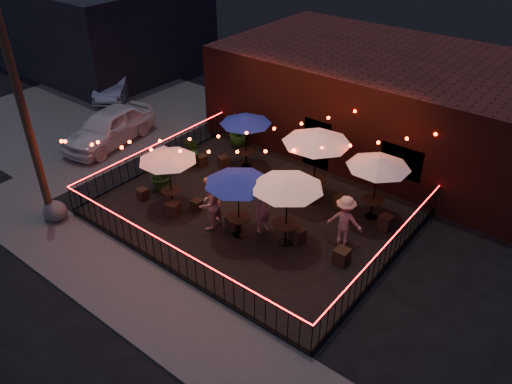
{
  "coord_description": "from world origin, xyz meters",
  "views": [
    {
      "loc": [
        9.05,
        -9.32,
        10.32
      ],
      "look_at": [
        0.15,
        1.94,
        1.04
      ],
      "focal_mm": 35.0,
      "sensor_mm": 36.0,
      "label": 1
    }
  ],
  "objects_px": {
    "cafe_table_4": "(288,184)",
    "boulder": "(55,211)",
    "cooler": "(166,161)",
    "cafe_table_0": "(168,157)",
    "cafe_table_3": "(317,139)",
    "cafe_table_1": "(246,120)",
    "cafe_table_2": "(238,180)",
    "cafe_table_5": "(379,163)",
    "utility_pole": "(24,114)"
  },
  "relations": [
    {
      "from": "cafe_table_4",
      "to": "boulder",
      "type": "bearing_deg",
      "value": -152.33
    },
    {
      "from": "cafe_table_4",
      "to": "cooler",
      "type": "xyz_separation_m",
      "value": [
        -6.4,
        0.77,
        -1.78
      ]
    },
    {
      "from": "cafe_table_0",
      "to": "cafe_table_3",
      "type": "bearing_deg",
      "value": 44.47
    },
    {
      "from": "cafe_table_1",
      "to": "cafe_table_2",
      "type": "distance_m",
      "value": 4.58
    },
    {
      "from": "cafe_table_2",
      "to": "boulder",
      "type": "xyz_separation_m",
      "value": [
        -5.72,
        -3.14,
        -1.94
      ]
    },
    {
      "from": "cafe_table_1",
      "to": "cafe_table_0",
      "type": "bearing_deg",
      "value": -93.46
    },
    {
      "from": "cafe_table_0",
      "to": "cafe_table_4",
      "type": "bearing_deg",
      "value": 10.42
    },
    {
      "from": "cafe_table_3",
      "to": "cooler",
      "type": "xyz_separation_m",
      "value": [
        -5.66,
        -2.0,
        -1.96
      ]
    },
    {
      "from": "cafe_table_4",
      "to": "cafe_table_5",
      "type": "xyz_separation_m",
      "value": [
        1.5,
        3.03,
        -0.11
      ]
    },
    {
      "from": "cafe_table_3",
      "to": "cafe_table_4",
      "type": "bearing_deg",
      "value": -75.05
    },
    {
      "from": "cafe_table_1",
      "to": "cooler",
      "type": "bearing_deg",
      "value": -134.24
    },
    {
      "from": "cafe_table_3",
      "to": "cooler",
      "type": "relative_size",
      "value": 3.2
    },
    {
      "from": "cafe_table_1",
      "to": "cafe_table_4",
      "type": "xyz_separation_m",
      "value": [
        4.15,
        -3.08,
        0.22
      ]
    },
    {
      "from": "utility_pole",
      "to": "cafe_table_4",
      "type": "relative_size",
      "value": 2.88
    },
    {
      "from": "utility_pole",
      "to": "boulder",
      "type": "distance_m",
      "value": 3.65
    },
    {
      "from": "cafe_table_1",
      "to": "cafe_table_3",
      "type": "distance_m",
      "value": 3.45
    },
    {
      "from": "cafe_table_2",
      "to": "cafe_table_3",
      "type": "bearing_deg",
      "value": 78.36
    },
    {
      "from": "cafe_table_0",
      "to": "cafe_table_3",
      "type": "height_order",
      "value": "cafe_table_3"
    },
    {
      "from": "cafe_table_2",
      "to": "cafe_table_4",
      "type": "distance_m",
      "value": 1.56
    },
    {
      "from": "cafe_table_3",
      "to": "cafe_table_5",
      "type": "bearing_deg",
      "value": 6.47
    },
    {
      "from": "cafe_table_1",
      "to": "boulder",
      "type": "distance_m",
      "value": 7.69
    },
    {
      "from": "cafe_table_0",
      "to": "boulder",
      "type": "distance_m",
      "value": 4.44
    },
    {
      "from": "cafe_table_3",
      "to": "boulder",
      "type": "distance_m",
      "value": 9.42
    },
    {
      "from": "cafe_table_2",
      "to": "cafe_table_5",
      "type": "xyz_separation_m",
      "value": [
        2.94,
        3.63,
        -0.0
      ]
    },
    {
      "from": "cafe_table_5",
      "to": "cooler",
      "type": "xyz_separation_m",
      "value": [
        -7.89,
        -2.25,
        -1.66
      ]
    },
    {
      "from": "cafe_table_2",
      "to": "boulder",
      "type": "height_order",
      "value": "cafe_table_2"
    },
    {
      "from": "utility_pole",
      "to": "cafe_table_1",
      "type": "height_order",
      "value": "utility_pole"
    },
    {
      "from": "cafe_table_0",
      "to": "cafe_table_2",
      "type": "xyz_separation_m",
      "value": [
        2.95,
        0.2,
        0.11
      ]
    },
    {
      "from": "cafe_table_3",
      "to": "cafe_table_2",
      "type": "bearing_deg",
      "value": -101.64
    },
    {
      "from": "cafe_table_4",
      "to": "cafe_table_5",
      "type": "height_order",
      "value": "cafe_table_4"
    },
    {
      "from": "utility_pole",
      "to": "cafe_table_0",
      "type": "xyz_separation_m",
      "value": [
        2.94,
        3.02,
        -1.82
      ]
    },
    {
      "from": "cooler",
      "to": "utility_pole",
      "type": "bearing_deg",
      "value": -96.36
    },
    {
      "from": "cafe_table_2",
      "to": "cafe_table_5",
      "type": "distance_m",
      "value": 4.67
    },
    {
      "from": "utility_pole",
      "to": "boulder",
      "type": "bearing_deg",
      "value": 23.43
    },
    {
      "from": "cooler",
      "to": "boulder",
      "type": "bearing_deg",
      "value": -94.52
    },
    {
      "from": "cafe_table_1",
      "to": "cafe_table_4",
      "type": "distance_m",
      "value": 5.17
    },
    {
      "from": "cafe_table_0",
      "to": "cooler",
      "type": "height_order",
      "value": "cafe_table_0"
    },
    {
      "from": "cafe_table_3",
      "to": "cafe_table_4",
      "type": "distance_m",
      "value": 2.87
    },
    {
      "from": "utility_pole",
      "to": "cafe_table_4",
      "type": "height_order",
      "value": "utility_pole"
    },
    {
      "from": "cafe_table_1",
      "to": "cooler",
      "type": "xyz_separation_m",
      "value": [
        -2.25,
        -2.31,
        -1.56
      ]
    },
    {
      "from": "cafe_table_2",
      "to": "cooler",
      "type": "height_order",
      "value": "cafe_table_2"
    },
    {
      "from": "cafe_table_0",
      "to": "cafe_table_3",
      "type": "xyz_separation_m",
      "value": [
        3.64,
        3.58,
        0.41
      ]
    },
    {
      "from": "utility_pole",
      "to": "cooler",
      "type": "bearing_deg",
      "value": 78.59
    },
    {
      "from": "cafe_table_4",
      "to": "cafe_table_1",
      "type": "bearing_deg",
      "value": 143.44
    },
    {
      "from": "cafe_table_2",
      "to": "cafe_table_3",
      "type": "height_order",
      "value": "cafe_table_3"
    },
    {
      "from": "boulder",
      "to": "cafe_table_2",
      "type": "bearing_deg",
      "value": 28.79
    },
    {
      "from": "cooler",
      "to": "boulder",
      "type": "height_order",
      "value": "cooler"
    },
    {
      "from": "utility_pole",
      "to": "cafe_table_1",
      "type": "xyz_separation_m",
      "value": [
        3.17,
        6.9,
        -1.81
      ]
    },
    {
      "from": "cafe_table_1",
      "to": "cafe_table_2",
      "type": "relative_size",
      "value": 0.86
    },
    {
      "from": "utility_pole",
      "to": "boulder",
      "type": "xyz_separation_m",
      "value": [
        0.17,
        0.07,
        -3.64
      ]
    }
  ]
}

